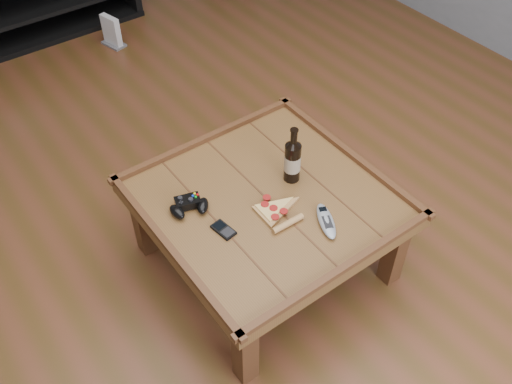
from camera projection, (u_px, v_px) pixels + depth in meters
ground at (265, 262)px, 2.80m from camera, size 6.00×6.00×0.00m
baseboard at (36, 12)px, 4.46m from camera, size 5.00×0.02×0.10m
coffee_table at (267, 208)px, 2.52m from camera, size 1.03×1.03×0.48m
media_console at (41, 0)px, 4.18m from camera, size 1.40×0.45×0.50m
beer_bottle at (293, 160)px, 2.49m from camera, size 0.07×0.07×0.28m
game_controller at (189, 206)px, 2.42m from camera, size 0.18×0.15×0.05m
pizza_slice at (276, 212)px, 2.41m from camera, size 0.17×0.27×0.03m
smartphone at (223, 230)px, 2.35m from camera, size 0.07×0.11×0.01m
remote_control at (326, 221)px, 2.37m from camera, size 0.14×0.21×0.03m
game_console at (112, 32)px, 4.14m from camera, size 0.14×0.20×0.23m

